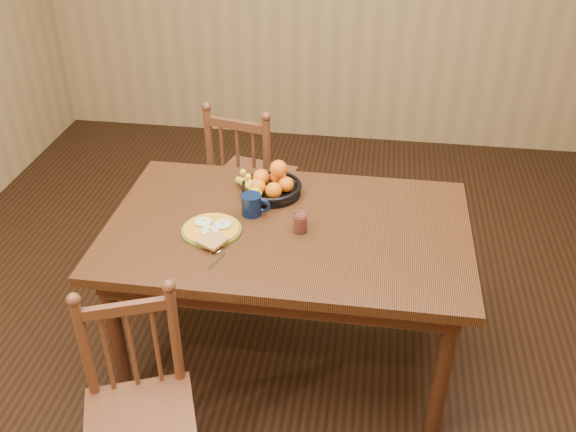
# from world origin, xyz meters

# --- Properties ---
(room) EXTENTS (4.52, 5.02, 2.72)m
(room) POSITION_xyz_m (0.00, 0.00, 1.35)
(room) COLOR black
(room) RESTS_ON ground
(dining_table) EXTENTS (1.60, 1.00, 0.75)m
(dining_table) POSITION_xyz_m (0.00, 0.00, 0.67)
(dining_table) COLOR black
(dining_table) RESTS_ON ground
(chair_far) EXTENTS (0.51, 0.50, 0.94)m
(chair_far) POSITION_xyz_m (-0.36, 0.90, 0.46)
(chair_far) COLOR #4C2716
(chair_far) RESTS_ON ground
(chair_near) EXTENTS (0.51, 0.50, 0.88)m
(chair_near) POSITION_xyz_m (-0.44, -0.83, 0.43)
(chair_near) COLOR #4C2716
(chair_near) RESTS_ON ground
(breakfast_plate) EXTENTS (0.26, 0.31, 0.04)m
(breakfast_plate) POSITION_xyz_m (-0.32, -0.10, 0.76)
(breakfast_plate) COLOR #59601E
(breakfast_plate) RESTS_ON dining_table
(fork) EXTENTS (0.06, 0.18, 0.00)m
(fork) POSITION_xyz_m (-0.26, -0.16, 0.75)
(fork) COLOR silver
(fork) RESTS_ON dining_table
(spoon) EXTENTS (0.06, 0.16, 0.01)m
(spoon) POSITION_xyz_m (-0.26, -0.26, 0.75)
(spoon) COLOR silver
(spoon) RESTS_ON dining_table
(coffee_mug) EXTENTS (0.13, 0.09, 0.10)m
(coffee_mug) POSITION_xyz_m (-0.17, 0.07, 0.80)
(coffee_mug) COLOR black
(coffee_mug) RESTS_ON dining_table
(juice_glass) EXTENTS (0.06, 0.06, 0.09)m
(juice_glass) POSITION_xyz_m (0.06, -0.03, 0.79)
(juice_glass) COLOR silver
(juice_glass) RESTS_ON dining_table
(fruit_bowl) EXTENTS (0.32, 0.32, 0.17)m
(fruit_bowl) POSITION_xyz_m (-0.12, 0.26, 0.80)
(fruit_bowl) COLOR black
(fruit_bowl) RESTS_ON dining_table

